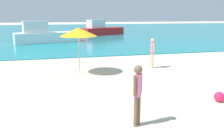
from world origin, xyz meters
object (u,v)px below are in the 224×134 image
at_px(beach_ball, 219,97).
at_px(beach_umbrella, 78,32).
at_px(person_distant, 152,51).
at_px(boat_far, 101,30).
at_px(boat_near, 45,35).
at_px(person_standing, 138,92).

distance_m(beach_ball, beach_umbrella, 6.62).
relative_size(person_distant, boat_far, 0.24).
bearing_deg(boat_near, person_standing, -95.17).
distance_m(person_standing, beach_ball, 3.41).
relative_size(person_standing, beach_umbrella, 0.71).
height_order(person_standing, beach_umbrella, beach_umbrella).
distance_m(boat_near, beach_ball, 19.59).
distance_m(boat_near, beach_umbrella, 13.90).
xyz_separation_m(person_standing, person_distant, (3.07, 6.07, 0.01)).
bearing_deg(beach_umbrella, person_distant, 4.13).
bearing_deg(boat_far, person_standing, -124.24).
bearing_deg(person_distant, beach_umbrella, -86.42).
height_order(boat_near, beach_umbrella, boat_near).
height_order(person_standing, boat_far, boat_far).
bearing_deg(boat_far, beach_ball, -117.73).
height_order(beach_ball, beach_umbrella, beach_umbrella).
relative_size(person_distant, beach_umbrella, 0.72).
height_order(person_distant, boat_near, boat_near).
height_order(boat_far, beach_ball, boat_far).
distance_m(person_distant, beach_umbrella, 4.10).
relative_size(boat_far, beach_umbrella, 2.98).
height_order(person_standing, beach_ball, person_standing).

